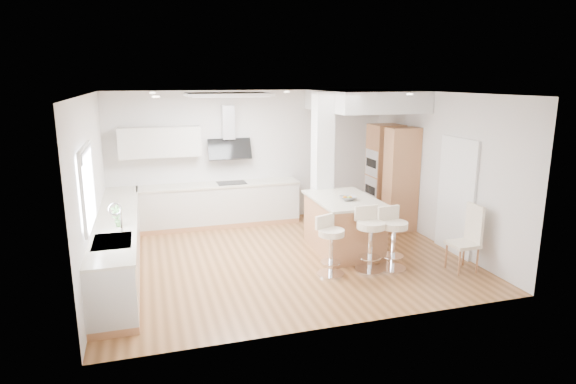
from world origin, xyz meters
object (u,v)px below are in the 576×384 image
object	(u,v)px
bar_stool_a	(330,242)
bar_stool_b	(370,236)
bar_stool_c	(393,235)
dining_chair	(468,235)
peninsula	(343,224)

from	to	relation	value
bar_stool_a	bar_stool_b	world-z (taller)	bar_stool_b
bar_stool_c	dining_chair	size ratio (longest dim) A/B	0.94
bar_stool_b	dining_chair	xyz separation A→B (m)	(1.53, -0.43, -0.01)
peninsula	bar_stool_b	size ratio (longest dim) A/B	1.54
peninsula	dining_chair	xyz separation A→B (m)	(1.57, -1.42, 0.09)
bar_stool_a	bar_stool_c	xyz separation A→B (m)	(1.05, -0.06, 0.04)
peninsula	bar_stool_a	size ratio (longest dim) A/B	1.70
peninsula	bar_stool_c	world-z (taller)	peninsula
bar_stool_b	dining_chair	size ratio (longest dim) A/B	0.96
bar_stool_b	bar_stool_a	bearing A→B (deg)	175.93
bar_stool_a	dining_chair	world-z (taller)	dining_chair
bar_stool_a	bar_stool_c	bearing A→B (deg)	-25.40
dining_chair	peninsula	bearing A→B (deg)	136.71
bar_stool_c	bar_stool_a	bearing A→B (deg)	168.92
dining_chair	bar_stool_b	bearing A→B (deg)	163.30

